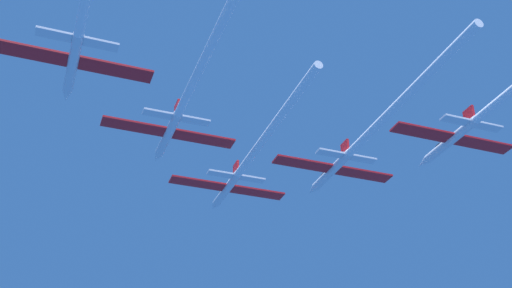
{
  "coord_description": "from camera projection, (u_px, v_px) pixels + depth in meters",
  "views": [
    {
      "loc": [
        -30.78,
        -102.37,
        -51.81
      ],
      "look_at": [
        -0.05,
        -17.69,
        0.17
      ],
      "focal_mm": 46.24,
      "sensor_mm": 36.0,
      "label": 1
    }
  ],
  "objects": [
    {
      "name": "jet_lead",
      "position": [
        247.0,
        161.0,
        108.67
      ],
      "size": [
        20.93,
        48.56,
        3.47
      ],
      "color": "white"
    },
    {
      "name": "jet_left_wing",
      "position": [
        186.0,
        98.0,
        94.27
      ],
      "size": [
        20.93,
        47.61,
        3.47
      ],
      "color": "white"
    },
    {
      "name": "jet_right_wing",
      "position": [
        364.0,
        138.0,
        100.75
      ],
      "size": [
        20.93,
        49.13,
        3.47
      ],
      "color": "white"
    },
    {
      "name": "jet_left_outer",
      "position": [
        83.0,
        12.0,
        77.95
      ],
      "size": [
        20.93,
        47.53,
        3.47
      ],
      "color": "white"
    },
    {
      "name": "jet_right_outer",
      "position": [
        494.0,
        105.0,
        94.14
      ],
      "size": [
        20.93,
        47.57,
        3.47
      ],
      "color": "white"
    }
  ]
}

